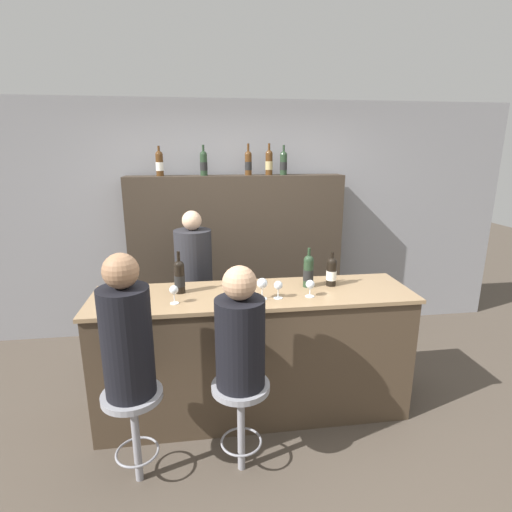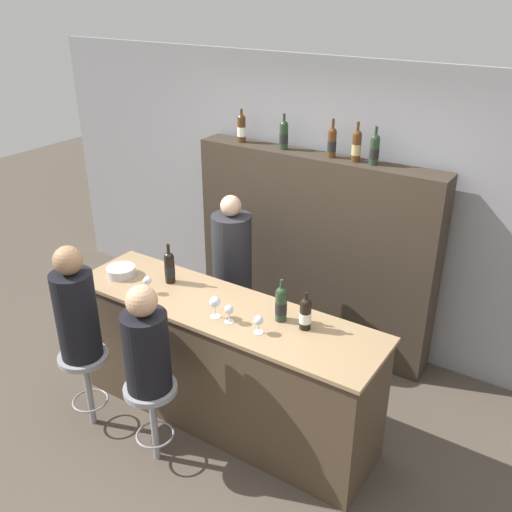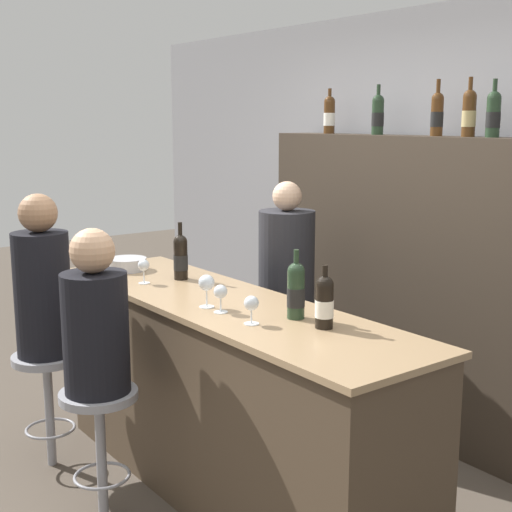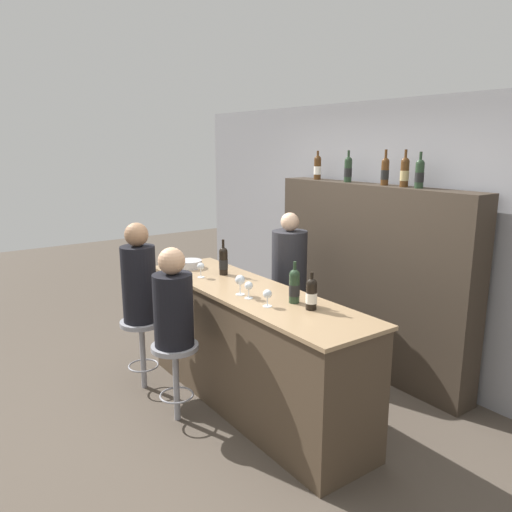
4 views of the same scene
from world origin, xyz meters
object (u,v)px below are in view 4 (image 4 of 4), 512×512
at_px(wine_bottle_backbar_4, 420,173).
at_px(wine_glass_2, 249,287).
at_px(bartender, 289,297).
at_px(wine_bottle_counter_0, 223,261).
at_px(bar_stool_right, 175,361).
at_px(wine_bottle_counter_2, 311,294).
at_px(wine_bottle_counter_1, 294,286).
at_px(wine_bottle_backbar_1, 348,169).
at_px(wine_glass_0, 201,267).
at_px(wine_bottle_backbar_2, 385,171).
at_px(wine_bottle_backbar_3, 405,172).
at_px(metal_bowl, 190,264).
at_px(bar_stool_left, 142,335).
at_px(wine_glass_3, 267,295).
at_px(guest_seated_right, 173,303).
at_px(guest_seated_left, 139,278).
at_px(wine_glass_1, 240,281).
at_px(wine_bottle_backbar_0, 318,167).

distance_m(wine_bottle_backbar_4, wine_glass_2, 1.77).
bearing_deg(bartender, wine_bottle_counter_0, -97.76).
bearing_deg(bar_stool_right, wine_bottle_counter_2, 40.96).
bearing_deg(bar_stool_right, wine_bottle_counter_1, 48.65).
relative_size(wine_bottle_backbar_1, wine_glass_0, 2.29).
relative_size(wine_bottle_backbar_2, wine_bottle_backbar_3, 0.99).
distance_m(metal_bowl, bar_stool_left, 0.80).
bearing_deg(wine_bottle_backbar_3, wine_glass_3, -88.04).
xyz_separation_m(wine_bottle_counter_0, wine_glass_0, (-0.03, -0.22, -0.03)).
bearing_deg(bar_stool_right, wine_bottle_backbar_2, 81.53).
relative_size(wine_glass_2, guest_seated_right, 0.17).
distance_m(wine_bottle_counter_0, wine_bottle_backbar_4, 1.87).
distance_m(wine_bottle_backbar_3, wine_glass_2, 1.75).
bearing_deg(guest_seated_left, metal_bowl, 102.05).
xyz_separation_m(wine_glass_0, wine_glass_1, (0.63, 0.00, 0.02)).
distance_m(wine_bottle_counter_1, bar_stool_left, 1.60).
distance_m(wine_glass_1, wine_glass_3, 0.36).
xyz_separation_m(wine_bottle_backbar_1, wine_glass_1, (0.37, -1.53, -0.80)).
relative_size(wine_bottle_counter_0, wine_bottle_counter_1, 1.03).
distance_m(wine_glass_2, bar_stool_right, 0.85).
bearing_deg(guest_seated_left, wine_glass_1, 28.61).
bearing_deg(wine_bottle_backbar_0, metal_bowl, -97.29).
height_order(wine_bottle_backbar_1, bar_stool_right, wine_bottle_backbar_1).
height_order(wine_bottle_counter_0, bar_stool_left, wine_bottle_counter_0).
relative_size(wine_bottle_counter_2, wine_bottle_backbar_4, 0.90).
distance_m(wine_bottle_counter_0, bartender, 0.83).
distance_m(wine_bottle_backbar_4, guest_seated_left, 2.59).
xyz_separation_m(wine_bottle_counter_0, wine_bottle_backbar_1, (0.23, 1.31, 0.79)).
xyz_separation_m(wine_bottle_backbar_4, guest_seated_right, (-0.67, -2.01, -0.95)).
bearing_deg(wine_bottle_backbar_2, wine_bottle_backbar_3, 0.00).
height_order(wine_bottle_backbar_3, guest_seated_left, wine_bottle_backbar_3).
bearing_deg(guest_seated_left, wine_glass_0, 62.46).
bearing_deg(bartender, metal_bowl, -121.10).
bearing_deg(wine_bottle_backbar_4, wine_bottle_counter_2, -84.30).
height_order(wine_glass_0, wine_glass_1, wine_glass_1).
relative_size(wine_bottle_counter_2, wine_glass_1, 1.73).
bearing_deg(wine_bottle_counter_1, guest_seated_left, -151.47).
height_order(wine_bottle_backbar_2, wine_bottle_backbar_4, wine_bottle_backbar_2).
xyz_separation_m(wine_bottle_counter_0, wine_bottle_backbar_3, (0.91, 1.31, 0.79)).
height_order(wine_bottle_counter_1, wine_bottle_counter_2, wine_bottle_counter_1).
bearing_deg(wine_bottle_backbar_2, wine_bottle_backbar_4, 0.00).
height_order(metal_bowl, guest_seated_right, guest_seated_right).
height_order(wine_bottle_backbar_0, guest_seated_left, wine_bottle_backbar_0).
bearing_deg(guest_seated_left, wine_glass_3, 21.18).
distance_m(wine_bottle_backbar_4, metal_bowl, 2.24).
relative_size(wine_bottle_counter_2, guest_seated_right, 0.35).
bearing_deg(wine_bottle_backbar_0, wine_bottle_backbar_3, 0.00).
relative_size(wine_glass_0, guest_seated_left, 0.15).
height_order(wine_bottle_counter_1, wine_bottle_backbar_1, wine_bottle_backbar_1).
distance_m(wine_bottle_counter_1, wine_glass_2, 0.36).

